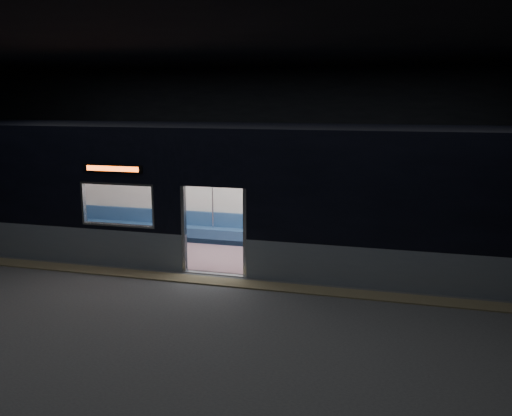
% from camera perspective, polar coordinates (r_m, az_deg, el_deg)
% --- Properties ---
extents(station_floor, '(24.00, 14.00, 0.01)m').
position_cam_1_polar(station_floor, '(11.71, -6.08, -8.56)').
color(station_floor, '#47494C').
rests_on(station_floor, ground).
extents(station_envelope, '(24.00, 14.00, 5.00)m').
position_cam_1_polar(station_envelope, '(11.02, -6.49, 9.68)').
color(station_envelope, black).
rests_on(station_envelope, station_floor).
extents(tactile_strip, '(22.80, 0.50, 0.03)m').
position_cam_1_polar(tactile_strip, '(12.19, -5.15, -7.63)').
color(tactile_strip, '#8C7F59').
rests_on(tactile_strip, station_floor).
extents(metro_car, '(18.00, 3.04, 3.35)m').
position_cam_1_polar(metro_car, '(13.58, -2.39, 2.36)').
color(metro_car, gray).
rests_on(metro_car, station_floor).
extents(passenger, '(0.49, 0.79, 1.47)m').
position_cam_1_polar(passenger, '(14.15, 13.40, -1.73)').
color(passenger, black).
rests_on(passenger, metro_car).
extents(handbag, '(0.31, 0.27, 0.15)m').
position_cam_1_polar(handbag, '(13.94, 13.25, -2.51)').
color(handbag, black).
rests_on(handbag, passenger).
extents(transit_map, '(1.05, 0.03, 0.68)m').
position_cam_1_polar(transit_map, '(14.64, 2.86, 1.61)').
color(transit_map, white).
rests_on(transit_map, metro_car).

